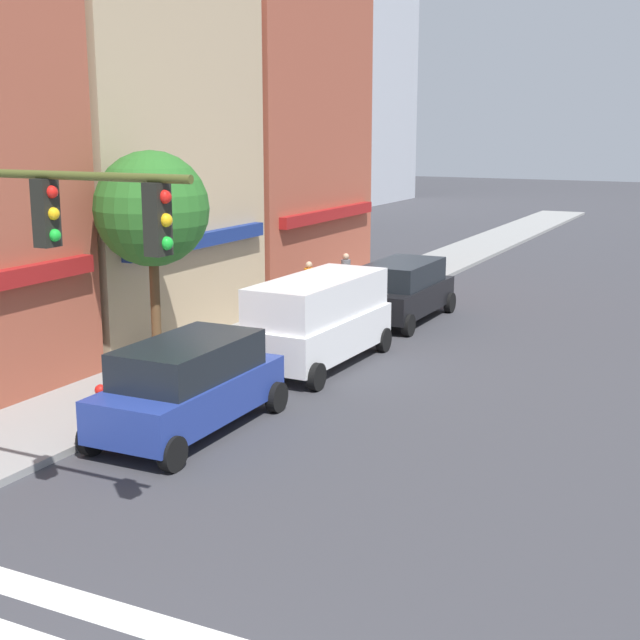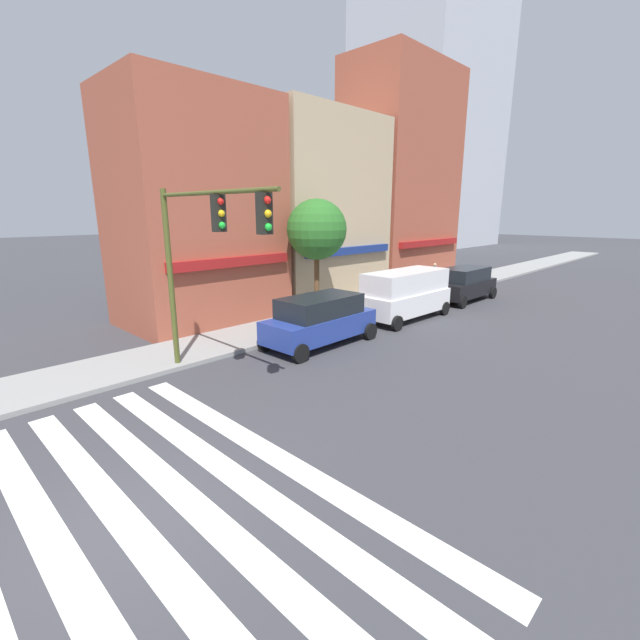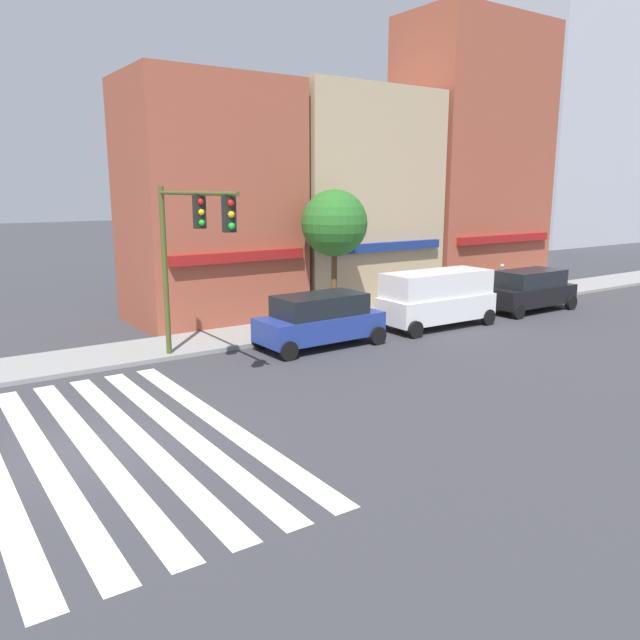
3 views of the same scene
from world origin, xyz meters
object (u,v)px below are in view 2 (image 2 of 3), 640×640
(pedestrian_grey_coat, at_px, (434,276))
(street_tree, at_px, (317,230))
(suv_blue, at_px, (320,319))
(van_white, at_px, (405,293))
(suv_black, at_px, (464,283))
(traffic_signal, at_px, (202,243))
(fire_hydrant, at_px, (277,325))
(pedestrian_orange_vest, at_px, (411,280))

(pedestrian_grey_coat, height_order, street_tree, street_tree)
(suv_blue, bearing_deg, van_white, -0.94)
(suv_blue, relative_size, suv_black, 1.01)
(traffic_signal, height_order, street_tree, traffic_signal)
(suv_black, distance_m, fire_hydrant, 12.84)
(suv_blue, height_order, suv_black, same)
(suv_black, xyz_separation_m, pedestrian_grey_coat, (1.04, 2.52, 0.04))
(van_white, bearing_deg, suv_black, 1.36)
(fire_hydrant, bearing_deg, suv_blue, -66.08)
(pedestrian_grey_coat, distance_m, street_tree, 10.84)
(traffic_signal, relative_size, pedestrian_grey_coat, 3.25)
(suv_black, bearing_deg, street_tree, 163.39)
(suv_black, height_order, street_tree, street_tree)
(traffic_signal, distance_m, suv_black, 17.37)
(suv_black, xyz_separation_m, street_tree, (-9.32, 2.80, 3.23))
(pedestrian_orange_vest, xyz_separation_m, street_tree, (-8.13, -0.00, 3.19))
(van_white, xyz_separation_m, pedestrian_grey_coat, (7.12, 2.52, -0.21))
(pedestrian_orange_vest, xyz_separation_m, fire_hydrant, (-11.53, -1.10, -0.46))
(suv_black, bearing_deg, suv_blue, -179.88)
(pedestrian_grey_coat, xyz_separation_m, fire_hydrant, (-13.76, -0.82, -0.46))
(van_white, distance_m, suv_black, 6.09)
(traffic_signal, height_order, van_white, traffic_signal)
(suv_blue, height_order, street_tree, street_tree)
(suv_black, height_order, fire_hydrant, suv_black)
(van_white, relative_size, fire_hydrant, 5.99)
(suv_black, relative_size, pedestrian_orange_vest, 2.66)
(traffic_signal, xyz_separation_m, van_white, (10.99, 0.39, -2.94))
(van_white, distance_m, fire_hydrant, 6.88)
(traffic_signal, distance_m, pedestrian_orange_vest, 16.51)
(street_tree, bearing_deg, traffic_signal, -157.65)
(fire_hydrant, distance_m, street_tree, 5.11)
(pedestrian_grey_coat, bearing_deg, suv_blue, 107.63)
(suv_blue, xyz_separation_m, pedestrian_orange_vest, (10.78, 2.80, 0.04))
(van_white, relative_size, street_tree, 0.92)
(traffic_signal, xyz_separation_m, pedestrian_grey_coat, (18.11, 2.91, -3.15))
(traffic_signal, relative_size, street_tree, 1.05)
(street_tree, bearing_deg, suv_black, -16.73)
(suv_black, distance_m, street_tree, 10.25)
(suv_blue, height_order, pedestrian_grey_coat, suv_blue)
(fire_hydrant, relative_size, street_tree, 0.15)
(van_white, xyz_separation_m, suv_black, (6.09, 0.00, -0.25))
(suv_blue, height_order, fire_hydrant, suv_blue)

